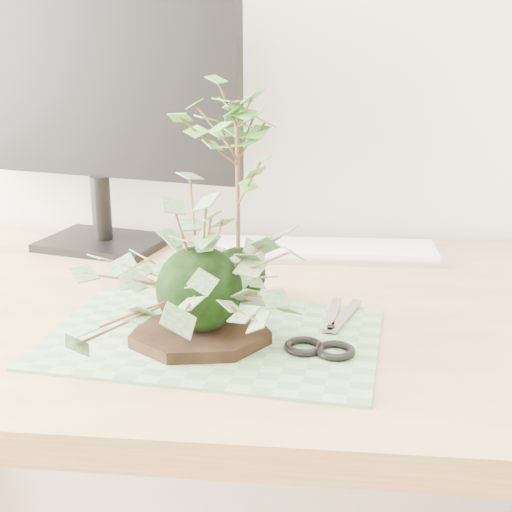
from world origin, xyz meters
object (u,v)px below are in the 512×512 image
object	(u,v)px
maple_kokedama	(237,141)
monitor	(95,96)
desk	(268,363)
ivy_kokedama	(198,250)
keyboard	(318,250)

from	to	relation	value
maple_kokedama	monitor	world-z (taller)	monitor
desk	maple_kokedama	bearing A→B (deg)	157.91
desk	monitor	xyz separation A→B (m)	(-0.31, 0.26, 0.35)
ivy_kokedama	keyboard	size ratio (longest dim) A/B	0.87
ivy_kokedama	maple_kokedama	size ratio (longest dim) A/B	1.15
desk	keyboard	xyz separation A→B (m)	(0.06, 0.24, 0.10)
ivy_kokedama	monitor	xyz separation A→B (m)	(-0.24, 0.39, 0.14)
ivy_kokedama	monitor	size ratio (longest dim) A/B	0.73
keyboard	monitor	bearing A→B (deg)	176.23
desk	maple_kokedama	world-z (taller)	maple_kokedama
monitor	keyboard	bearing A→B (deg)	11.39
ivy_kokedama	monitor	world-z (taller)	monitor
desk	keyboard	size ratio (longest dim) A/B	3.77
maple_kokedama	keyboard	size ratio (longest dim) A/B	0.75
ivy_kokedama	maple_kokedama	distance (m)	0.19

